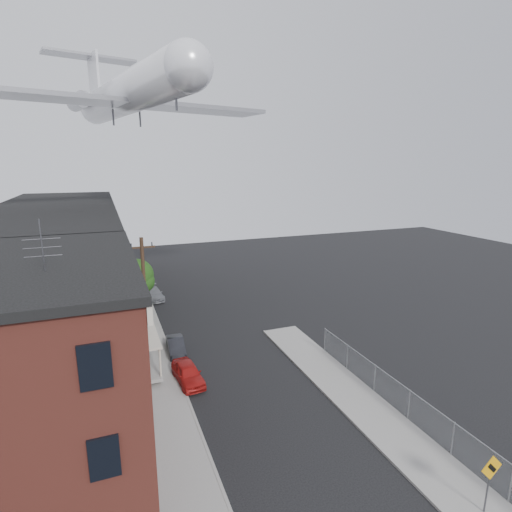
{
  "coord_description": "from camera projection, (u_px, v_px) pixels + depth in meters",
  "views": [
    {
      "loc": [
        -7.96,
        -10.25,
        13.97
      ],
      "look_at": [
        -0.2,
        9.87,
        8.99
      ],
      "focal_mm": 28.0,
      "sensor_mm": 36.0,
      "label": 1
    }
  ],
  "objects": [
    {
      "name": "sidewalk_left",
      "position": [
        142.0,
        326.0,
        35.13
      ],
      "size": [
        3.0,
        62.0,
        0.12
      ],
      "primitive_type": "cube",
      "color": "gray",
      "rests_on": "ground"
    },
    {
      "name": "curb_left",
      "position": [
        159.0,
        323.0,
        35.64
      ],
      "size": [
        0.15,
        62.0,
        0.14
      ],
      "primitive_type": "cube",
      "color": "gray",
      "rests_on": "ground"
    },
    {
      "name": "row_house_c",
      "position": [
        61.0,
        260.0,
        37.63
      ],
      "size": [
        11.98,
        7.0,
        10.3
      ],
      "color": "slate",
      "rests_on": "ground"
    },
    {
      "name": "row_house_b",
      "position": [
        54.0,
        279.0,
        31.27
      ],
      "size": [
        11.98,
        7.0,
        10.3
      ],
      "color": "gray",
      "rests_on": "ground"
    },
    {
      "name": "sidewalk_right",
      "position": [
        374.0,
        415.0,
        22.63
      ],
      "size": [
        3.0,
        26.0,
        0.12
      ],
      "primitive_type": "cube",
      "color": "gray",
      "rests_on": "ground"
    },
    {
      "name": "row_house_a",
      "position": [
        42.0,
        309.0,
        24.91
      ],
      "size": [
        11.98,
        7.0,
        10.3
      ],
      "color": "slate",
      "rests_on": "ground"
    },
    {
      "name": "utility_pole",
      "position": [
        145.0,
        297.0,
        28.6
      ],
      "size": [
        1.8,
        0.26,
        9.0
      ],
      "color": "black",
      "rests_on": "ground"
    },
    {
      "name": "airplane",
      "position": [
        127.0,
        94.0,
        35.22
      ],
      "size": [
        24.51,
        28.02,
        8.06
      ],
      "color": "white",
      "rests_on": "ground"
    },
    {
      "name": "row_house_e",
      "position": [
        71.0,
        236.0,
        50.36
      ],
      "size": [
        11.98,
        7.0,
        10.3
      ],
      "color": "slate",
      "rests_on": "ground"
    },
    {
      "name": "chainlink_fence",
      "position": [
        409.0,
        405.0,
        22.03
      ],
      "size": [
        0.06,
        18.06,
        1.9
      ],
      "color": "gray",
      "rests_on": "ground"
    },
    {
      "name": "street_tree",
      "position": [
        138.0,
        277.0,
        38.01
      ],
      "size": [
        3.22,
        3.2,
        5.2
      ],
      "color": "black",
      "rests_on": "ground"
    },
    {
      "name": "car_mid",
      "position": [
        176.0,
        346.0,
        30.15
      ],
      "size": [
        1.37,
        3.47,
        1.12
      ],
      "primitive_type": "imported",
      "rotation": [
        0.0,
        0.0,
        -0.05
      ],
      "color": "black",
      "rests_on": "ground"
    },
    {
      "name": "car_far",
      "position": [
        154.0,
        294.0,
        42.17
      ],
      "size": [
        2.04,
        4.22,
        1.18
      ],
      "primitive_type": "imported",
      "rotation": [
        0.0,
        0.0,
        0.1
      ],
      "color": "slate",
      "rests_on": "ground"
    },
    {
      "name": "warning_sign",
      "position": [
        490.0,
        475.0,
        15.87
      ],
      "size": [
        1.1,
        0.11,
        2.8
      ],
      "color": "#515156",
      "rests_on": "ground"
    },
    {
      "name": "curb_right",
      "position": [
        352.0,
        421.0,
        22.12
      ],
      "size": [
        0.15,
        26.0,
        0.14
      ],
      "primitive_type": "cube",
      "color": "gray",
      "rests_on": "ground"
    },
    {
      "name": "car_near",
      "position": [
        188.0,
        373.0,
        26.04
      ],
      "size": [
        1.86,
        3.87,
        1.28
      ],
      "primitive_type": "imported",
      "rotation": [
        0.0,
        0.0,
        0.1
      ],
      "color": "#B41A17",
      "rests_on": "ground"
    },
    {
      "name": "row_house_d",
      "position": [
        67.0,
        246.0,
        44.0
      ],
      "size": [
        11.98,
        7.0,
        10.3
      ],
      "color": "gray",
      "rests_on": "ground"
    },
    {
      "name": "corner_building",
      "position": [
        12.0,
        385.0,
        16.25
      ],
      "size": [
        10.31,
        12.3,
        12.15
      ],
      "color": "#381712",
      "rests_on": "ground"
    }
  ]
}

